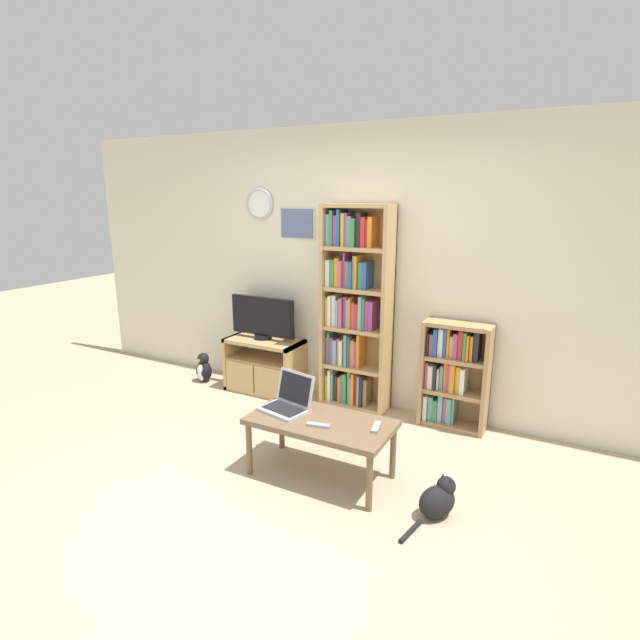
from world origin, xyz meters
TOP-DOWN VIEW (x-y plane):
  - ground_plane at (0.00, 0.00)m, footprint 18.00×18.00m
  - wall_back at (-0.01, 1.83)m, footprint 6.80×0.09m
  - tv_stand at (-1.01, 1.56)m, footprint 0.78×0.40m
  - television at (-1.03, 1.60)m, footprint 0.72×0.18m
  - bookshelf_tall at (-0.06, 1.67)m, footprint 0.65×0.26m
  - bookshelf_short at (0.88, 1.67)m, footprint 0.57×0.25m
  - coffee_table at (0.27, 0.41)m, footprint 1.02×0.52m
  - laptop at (-0.03, 0.46)m, footprint 0.39×0.35m
  - remote_near_laptop at (0.66, 0.46)m, footprint 0.07×0.17m
  - remote_far_from_laptop at (0.30, 0.30)m, footprint 0.17×0.08m
  - cat at (1.14, 0.34)m, footprint 0.28×0.51m
  - penguin_figurine at (-1.74, 1.46)m, footprint 0.17×0.16m

SIDE VIEW (x-z plane):
  - ground_plane at x=0.00m, z-range 0.00..0.00m
  - cat at x=1.14m, z-range -0.02..0.25m
  - penguin_figurine at x=-1.74m, z-range -0.01..0.31m
  - tv_stand at x=-1.01m, z-range 0.00..0.55m
  - coffee_table at x=0.27m, z-range 0.17..0.61m
  - remote_near_laptop at x=0.66m, z-range 0.44..0.46m
  - remote_far_from_laptop at x=0.30m, z-range 0.44..0.46m
  - bookshelf_short at x=0.88m, z-range 0.01..0.95m
  - laptop at x=-0.03m, z-range 0.37..0.64m
  - television at x=-1.03m, z-range 0.55..0.99m
  - bookshelf_tall at x=-0.06m, z-range -0.01..1.89m
  - wall_back at x=-0.01m, z-range 0.00..2.60m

